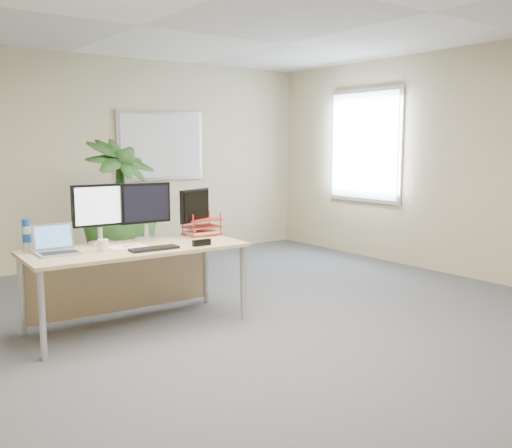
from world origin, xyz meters
TOP-DOWN VIEW (x-y plane):
  - floor at (0.00, 0.00)m, footprint 8.00×8.00m
  - back_wall at (0.00, 4.00)m, footprint 7.00×0.04m
  - whiteboard at (1.20, 3.97)m, footprint 1.30×0.04m
  - window at (3.47, 2.30)m, footprint 0.04×1.30m
  - desk at (-0.45, 1.37)m, footprint 1.88×0.86m
  - floor_plant at (0.07, 2.81)m, footprint 1.10×1.10m
  - monitor_left at (-0.64, 1.57)m, footprint 0.47×0.21m
  - monitor_right at (-0.23, 1.52)m, footprint 0.47×0.21m
  - monitor_dark at (0.25, 1.45)m, footprint 0.39×0.19m
  - laptop at (-1.08, 1.39)m, footprint 0.34×0.30m
  - keyboard at (-0.38, 1.05)m, footprint 0.41×0.15m
  - coffee_mug at (-0.75, 1.25)m, footprint 0.13×0.09m
  - spiral_notebook at (-0.53, 1.27)m, footprint 0.33×0.26m
  - orange_pen at (-0.49, 1.29)m, footprint 0.14×0.04m
  - yellow_highlighter at (-0.28, 1.22)m, footprint 0.12×0.02m
  - water_bottle at (-1.26, 1.59)m, footprint 0.07×0.07m
  - letter_tray at (0.33, 1.48)m, footprint 0.33×0.26m
  - stapler at (0.03, 0.99)m, footprint 0.17×0.05m

SIDE VIEW (x-z plane):
  - floor at x=0.00m, z-range 0.00..0.00m
  - desk at x=-0.45m, z-range 0.21..0.92m
  - spiral_notebook at x=-0.53m, z-range 0.71..0.72m
  - yellow_highlighter at x=-0.28m, z-range 0.71..0.72m
  - keyboard at x=-0.38m, z-range 0.71..0.73m
  - orange_pen at x=-0.49m, z-range 0.72..0.73m
  - stapler at x=0.03m, z-range 0.71..0.76m
  - floor_plant at x=0.07m, z-range 0.00..1.50m
  - coffee_mug at x=-0.75m, z-range 0.71..0.81m
  - laptop at x=-1.08m, z-range 0.65..0.88m
  - letter_tray at x=0.33m, z-range 0.70..0.85m
  - water_bottle at x=-1.26m, z-range 0.70..0.97m
  - monitor_dark at x=0.25m, z-range 0.74..1.19m
  - monitor_right at x=-0.23m, z-range 0.75..1.27m
  - monitor_left at x=-0.64m, z-range 0.75..1.27m
  - back_wall at x=0.00m, z-range 0.00..2.70m
  - whiteboard at x=1.20m, z-range 1.07..2.02m
  - window at x=3.47m, z-range 0.77..2.33m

